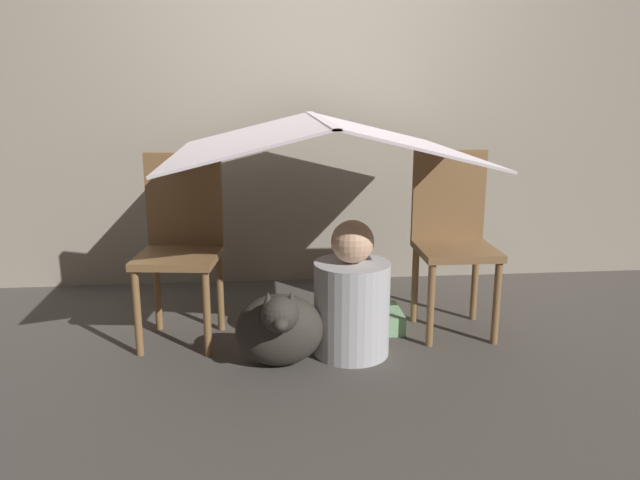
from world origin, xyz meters
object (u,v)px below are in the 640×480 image
object	(u,v)px
chair_right	(453,234)
dog	(280,328)
chair_left	(181,240)
person_front	(352,300)

from	to	relation	value
chair_right	dog	world-z (taller)	chair_right
chair_left	dog	world-z (taller)	chair_left
chair_left	person_front	distance (m)	0.90
person_front	dog	xyz separation A→B (m)	(-0.35, -0.12, -0.08)
chair_left	chair_right	distance (m)	1.38
chair_left	chair_right	world-z (taller)	same
chair_right	dog	size ratio (longest dim) A/B	2.29
chair_left	person_front	world-z (taller)	chair_left
chair_left	dog	distance (m)	0.70
chair_right	dog	bearing A→B (deg)	-155.76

